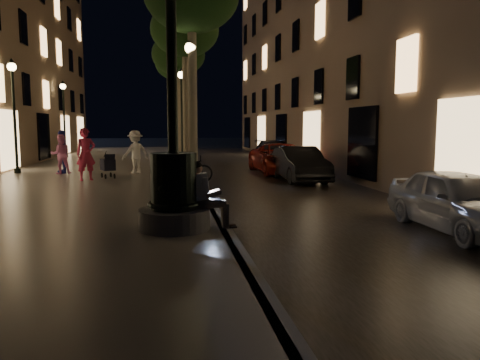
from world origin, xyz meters
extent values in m
plane|color=black|center=(0.00, 15.00, 0.00)|extent=(120.00, 120.00, 0.00)
cube|color=black|center=(3.00, 15.00, 0.01)|extent=(6.00, 45.00, 0.02)
cube|color=slate|center=(-4.00, 15.00, 0.10)|extent=(8.00, 45.00, 0.20)
cube|color=#59595B|center=(0.00, 15.00, 0.10)|extent=(0.25, 45.00, 0.20)
cube|color=#76604A|center=(10.00, 18.00, 7.50)|extent=(8.00, 36.00, 15.00)
cylinder|color=#59595B|center=(-1.00, 2.00, 0.40)|extent=(1.40, 1.40, 0.40)
cylinder|color=black|center=(-1.00, 2.00, 1.15)|extent=(0.90, 0.90, 1.10)
torus|color=black|center=(-1.00, 2.00, 0.70)|extent=(1.04, 1.04, 0.10)
torus|color=black|center=(-1.00, 2.00, 1.55)|extent=(0.89, 0.89, 0.09)
cylinder|color=black|center=(-1.00, 2.00, 3.30)|extent=(0.20, 0.20, 3.20)
cube|color=gray|center=(-0.45, 2.00, 0.69)|extent=(0.36, 0.24, 0.18)
cube|color=white|center=(-0.51, 2.00, 1.03)|extent=(0.44, 0.26, 0.56)
sphere|color=tan|center=(-0.54, 2.00, 1.39)|extent=(0.21, 0.21, 0.21)
sphere|color=black|center=(-0.55, 2.00, 1.43)|extent=(0.21, 0.21, 0.21)
cube|color=gray|center=(-0.21, 1.91, 0.69)|extent=(0.46, 0.13, 0.14)
cube|color=gray|center=(-0.21, 2.09, 0.69)|extent=(0.46, 0.13, 0.14)
cube|color=gray|center=(0.01, 1.91, 0.44)|extent=(0.13, 0.12, 0.49)
cube|color=gray|center=(0.01, 2.09, 0.44)|extent=(0.13, 0.12, 0.49)
cube|color=black|center=(0.10, 1.91, 0.21)|extent=(0.26, 0.10, 0.03)
cube|color=black|center=(0.10, 2.09, 0.21)|extent=(0.26, 0.10, 0.03)
cube|color=black|center=(-0.19, 2.00, 0.77)|extent=(0.24, 0.33, 0.02)
cube|color=black|center=(-0.35, 2.00, 0.88)|extent=(0.09, 0.33, 0.21)
cube|color=#AAD2F3|center=(-0.34, 2.00, 0.88)|extent=(0.06, 0.30, 0.18)
cylinder|color=#6B604C|center=(-0.25, 8.00, 2.70)|extent=(0.28, 0.28, 5.00)
cylinder|color=#6B604C|center=(-0.20, 14.00, 2.75)|extent=(0.28, 0.28, 5.10)
ellipsoid|color=black|center=(-0.20, 14.00, 6.40)|extent=(3.00, 3.00, 2.40)
cylinder|color=#6B604C|center=(-0.30, 20.00, 2.65)|extent=(0.28, 0.28, 4.90)
ellipsoid|color=black|center=(-0.30, 20.00, 6.20)|extent=(3.00, 3.00, 2.40)
cylinder|color=#6B604C|center=(-0.22, 26.00, 2.80)|extent=(0.28, 0.28, 5.20)
ellipsoid|color=black|center=(-0.22, 26.00, 6.50)|extent=(3.00, 3.00, 2.40)
cylinder|color=black|center=(-0.30, 8.00, 0.30)|extent=(0.28, 0.28, 0.20)
cylinder|color=black|center=(-0.30, 8.00, 2.40)|extent=(0.12, 0.12, 4.40)
sphere|color=#FFD88C|center=(-0.30, 8.00, 4.65)|extent=(0.36, 0.36, 0.36)
cone|color=black|center=(-0.30, 8.00, 4.90)|extent=(0.30, 0.30, 0.22)
cylinder|color=black|center=(-0.30, 16.00, 0.30)|extent=(0.28, 0.28, 0.20)
cylinder|color=black|center=(-0.30, 16.00, 2.40)|extent=(0.12, 0.12, 4.40)
sphere|color=#FFD88C|center=(-0.30, 16.00, 4.65)|extent=(0.36, 0.36, 0.36)
cone|color=black|center=(-0.30, 16.00, 4.90)|extent=(0.30, 0.30, 0.22)
cylinder|color=black|center=(-0.30, 24.00, 0.30)|extent=(0.28, 0.28, 0.20)
cylinder|color=black|center=(-0.30, 24.00, 2.40)|extent=(0.12, 0.12, 4.40)
sphere|color=#FFD88C|center=(-0.30, 24.00, 4.65)|extent=(0.36, 0.36, 0.36)
cone|color=black|center=(-0.30, 24.00, 4.90)|extent=(0.30, 0.30, 0.22)
cylinder|color=black|center=(-0.30, 32.00, 0.30)|extent=(0.28, 0.28, 0.20)
cylinder|color=black|center=(-0.30, 32.00, 2.40)|extent=(0.12, 0.12, 4.40)
sphere|color=#FFD88C|center=(-0.30, 32.00, 4.65)|extent=(0.36, 0.36, 0.36)
cone|color=black|center=(-0.30, 32.00, 4.90)|extent=(0.30, 0.30, 0.22)
cylinder|color=black|center=(-7.40, 14.00, 0.30)|extent=(0.28, 0.28, 0.20)
cylinder|color=black|center=(-7.40, 14.00, 2.40)|extent=(0.12, 0.12, 4.40)
sphere|color=#FFD88C|center=(-7.40, 14.00, 4.65)|extent=(0.36, 0.36, 0.36)
cone|color=black|center=(-7.40, 14.00, 4.90)|extent=(0.30, 0.30, 0.22)
cylinder|color=black|center=(-7.40, 24.00, 0.30)|extent=(0.28, 0.28, 0.20)
cylinder|color=black|center=(-7.40, 24.00, 2.40)|extent=(0.12, 0.12, 4.40)
sphere|color=#FFD88C|center=(-7.40, 24.00, 4.65)|extent=(0.36, 0.36, 0.36)
cone|color=black|center=(-7.40, 24.00, 4.90)|extent=(0.30, 0.30, 0.22)
cube|color=black|center=(-3.34, 11.37, 0.72)|extent=(0.65, 0.82, 0.43)
cube|color=black|center=(-3.22, 11.06, 1.01)|extent=(0.41, 0.29, 0.28)
cylinder|color=black|center=(-3.40, 11.05, 0.30)|extent=(0.10, 0.19, 0.19)
cylinder|color=black|center=(-3.08, 11.16, 0.30)|extent=(0.10, 0.19, 0.19)
cylinder|color=black|center=(-3.60, 11.58, 0.30)|extent=(0.10, 0.19, 0.19)
cylinder|color=black|center=(-3.28, 11.70, 0.30)|extent=(0.10, 0.19, 0.19)
cylinder|color=black|center=(-3.47, 11.73, 1.10)|extent=(0.17, 0.41, 0.26)
imported|color=#ABADB3|center=(4.91, 1.66, 0.66)|extent=(1.58, 3.90, 1.33)
imported|color=black|center=(4.12, 10.80, 0.70)|extent=(1.49, 4.22, 1.39)
imported|color=maroon|center=(4.20, 13.95, 0.69)|extent=(2.41, 5.04, 1.39)
imported|color=#28292D|center=(5.20, 20.25, 0.66)|extent=(2.14, 4.64, 1.31)
imported|color=#BC2545|center=(-4.03, 10.72, 1.17)|extent=(0.83, 0.71, 1.93)
imported|color=pink|center=(-5.45, 13.28, 1.02)|extent=(0.95, 0.83, 1.65)
imported|color=silver|center=(-2.40, 13.18, 1.11)|extent=(1.35, 1.14, 1.81)
imported|color=navy|center=(-5.46, 13.65, 1.12)|extent=(0.76, 1.16, 1.83)
imported|color=black|center=(-0.40, 9.56, 0.69)|extent=(1.88, 0.74, 0.97)
camera|label=1|loc=(-1.16, -7.14, 2.24)|focal=35.00mm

